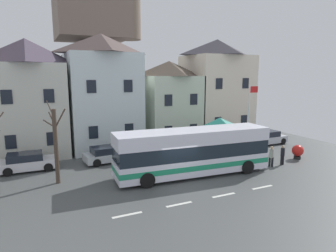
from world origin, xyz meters
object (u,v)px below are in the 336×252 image
object	(u,v)px
townhouse_01	(29,98)
harbour_buoy	(298,151)
parked_car_02	(27,162)
pedestrian_03	(271,156)
parked_car_00	(268,138)
townhouse_03	(169,102)
pedestrian_01	(283,154)
bare_tree_02	(56,144)
townhouse_04	(216,89)
bus_shelter	(220,124)
pedestrian_00	(253,152)
flagpole	(249,114)
public_bench	(227,145)
townhouse_02	(103,92)
hilltop_castle	(93,72)
transit_bus	(193,152)
parked_car_01	(109,154)
pedestrian_02	(259,147)

from	to	relation	value
townhouse_01	harbour_buoy	bearing A→B (deg)	-28.21
parked_car_02	pedestrian_03	size ratio (longest dim) A/B	2.44
parked_car_00	harbour_buoy	bearing A→B (deg)	-109.32
townhouse_03	pedestrian_01	distance (m)	12.91
harbour_buoy	bare_tree_02	size ratio (longest dim) A/B	0.22
townhouse_04	bus_shelter	world-z (taller)	townhouse_04
townhouse_03	harbour_buoy	xyz separation A→B (m)	(7.07, -10.88, -3.60)
pedestrian_03	harbour_buoy	bearing A→B (deg)	10.99
pedestrian_00	harbour_buoy	bearing A→B (deg)	-12.93
townhouse_04	flagpole	xyz separation A→B (m)	(-1.67, -7.84, -1.90)
townhouse_04	public_bench	xyz separation A→B (m)	(-2.53, -5.87, -5.07)
pedestrian_00	bare_tree_02	xyz separation A→B (m)	(-15.04, 1.64, 1.80)
bus_shelter	harbour_buoy	world-z (taller)	bus_shelter
pedestrian_03	townhouse_02	bearing A→B (deg)	131.13
hilltop_castle	pedestrian_01	bearing A→B (deg)	-77.26
townhouse_03	townhouse_02	bearing A→B (deg)	177.55
transit_bus	parked_car_00	size ratio (longest dim) A/B	2.91
townhouse_03	townhouse_01	bearing A→B (deg)	179.31
hilltop_castle	harbour_buoy	bearing A→B (deg)	-73.23
transit_bus	parked_car_02	xyz separation A→B (m)	(-10.82, 6.05, -1.00)
townhouse_03	parked_car_00	xyz separation A→B (m)	(8.80, -5.52, -3.61)
parked_car_02	public_bench	xyz separation A→B (m)	(17.50, -1.06, -0.19)
parked_car_01	pedestrian_01	size ratio (longest dim) A/B	2.66
townhouse_02	pedestrian_00	bearing A→B (deg)	-45.78
pedestrian_00	pedestrian_01	distance (m)	2.31
parked_car_00	harbour_buoy	size ratio (longest dim) A/B	3.22
townhouse_02	transit_bus	distance (m)	12.22
pedestrian_00	parked_car_01	bearing A→B (deg)	154.96
townhouse_01	townhouse_02	bearing A→B (deg)	1.19
pedestrian_00	pedestrian_01	xyz separation A→B (m)	(1.66, -1.61, 0.01)
pedestrian_02	bare_tree_02	bearing A→B (deg)	177.22
townhouse_04	public_bench	bearing A→B (deg)	-113.31
transit_bus	pedestrian_03	bearing A→B (deg)	-4.63
townhouse_02	public_bench	bearing A→B (deg)	-29.36
townhouse_01	flagpole	xyz separation A→B (m)	(17.95, -7.79, -1.46)
pedestrian_02	harbour_buoy	xyz separation A→B (m)	(2.71, -1.78, -0.26)
pedestrian_01	flagpole	xyz separation A→B (m)	(-0.20, 3.92, 2.80)
pedestrian_00	public_bench	distance (m)	4.35
parked_car_00	townhouse_02	bearing A→B (deg)	158.30
townhouse_04	parked_car_00	xyz separation A→B (m)	(2.70, -5.74, -4.86)
harbour_buoy	pedestrian_03	bearing A→B (deg)	-169.01
townhouse_01	townhouse_02	world-z (taller)	townhouse_02
transit_bus	flagpole	world-z (taller)	flagpole
parked_car_00	parked_car_02	xyz separation A→B (m)	(-22.72, 0.94, -0.01)
pedestrian_03	public_bench	bearing A→B (deg)	88.26
townhouse_04	bare_tree_02	world-z (taller)	townhouse_04
townhouse_02	pedestrian_02	size ratio (longest dim) A/B	6.81
bus_shelter	pedestrian_00	world-z (taller)	bus_shelter
townhouse_02	bare_tree_02	distance (m)	10.39
townhouse_02	transit_bus	size ratio (longest dim) A/B	0.96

